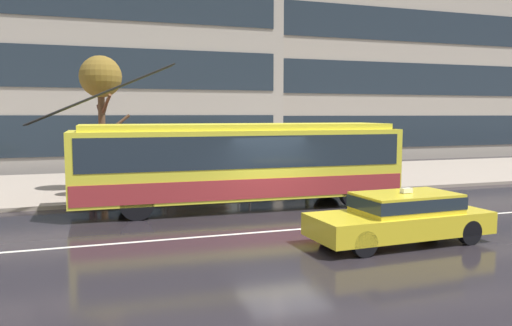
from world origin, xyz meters
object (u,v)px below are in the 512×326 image
bus_shelter (204,147)px  taxi_oncoming_near (402,215)px  pedestrian_at_shelter (138,155)px  street_tree_bare (101,81)px  trolleybus (241,162)px  pedestrian_waiting_by_pole (89,151)px  pedestrian_approaching_curb (308,149)px  pedestrian_walking_past (163,150)px

bus_shelter → taxi_oncoming_near: bearing=-71.3°
bus_shelter → pedestrian_at_shelter: (-2.62, -0.51, -0.21)m
bus_shelter → street_tree_bare: bearing=158.3°
trolleybus → pedestrian_at_shelter: size_ratio=6.13×
pedestrian_at_shelter → pedestrian_waiting_by_pole: bearing=149.1°
taxi_oncoming_near → bus_shelter: (-3.05, 8.98, 1.24)m
trolleybus → street_tree_bare: (-4.42, 4.56, 2.95)m
pedestrian_approaching_curb → pedestrian_waiting_by_pole: (-9.17, -0.04, 0.13)m
bus_shelter → pedestrian_at_shelter: bearing=-169.0°
trolleybus → taxi_oncoming_near: trolleybus is taller
trolleybus → pedestrian_approaching_curb: bearing=40.5°
bus_shelter → pedestrian_walking_past: 2.06m
taxi_oncoming_near → bus_shelter: bus_shelter is taller
taxi_oncoming_near → pedestrian_approaching_curb: bearing=79.6°
pedestrian_at_shelter → pedestrian_approaching_curb: pedestrian_at_shelter is taller
taxi_oncoming_near → pedestrian_at_shelter: size_ratio=2.33×
bus_shelter → pedestrian_approaching_curb: bearing=6.7°
trolleybus → pedestrian_walking_past: size_ratio=6.24×
trolleybus → pedestrian_approaching_curb: 5.54m
street_tree_bare → pedestrian_approaching_curb: bearing=-6.3°
taxi_oncoming_near → bus_shelter: bearing=108.7°
trolleybus → pedestrian_waiting_by_pole: bearing=144.3°
pedestrian_at_shelter → pedestrian_approaching_curb: bearing=8.3°
bus_shelter → pedestrian_waiting_by_pole: bus_shelter is taller
taxi_oncoming_near → pedestrian_walking_past: pedestrian_walking_past is taller
trolleybus → pedestrian_approaching_curb: size_ratio=6.42×
pedestrian_approaching_curb → street_tree_bare: bearing=173.7°
taxi_oncoming_near → pedestrian_waiting_by_pole: bearing=127.9°
pedestrian_at_shelter → pedestrian_waiting_by_pole: pedestrian_waiting_by_pole is taller
pedestrian_at_shelter → street_tree_bare: size_ratio=0.38×
pedestrian_at_shelter → pedestrian_walking_past: bearing=58.6°
street_tree_bare → trolleybus: bearing=-45.9°
trolleybus → pedestrian_at_shelter: (-3.22, 2.52, 0.13)m
pedestrian_waiting_by_pole → trolleybus: bearing=-35.7°
taxi_oncoming_near → pedestrian_at_shelter: bearing=123.8°
pedestrian_approaching_curb → street_tree_bare: 9.13m
trolleybus → pedestrian_at_shelter: 4.09m
pedestrian_approaching_curb → pedestrian_walking_past: size_ratio=0.97×
trolleybus → bus_shelter: bearing=101.1°
bus_shelter → pedestrian_walking_past: bus_shelter is taller
bus_shelter → pedestrian_approaching_curb: bus_shelter is taller
taxi_oncoming_near → pedestrian_walking_past: 11.43m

